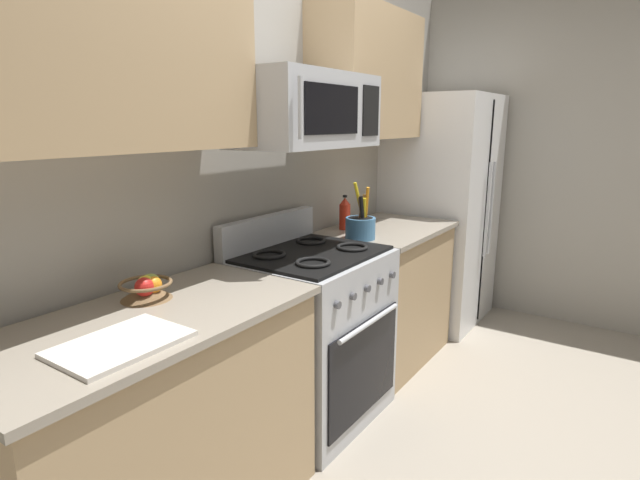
{
  "coord_description": "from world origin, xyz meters",
  "views": [
    {
      "loc": [
        -2.06,
        -0.76,
        1.58
      ],
      "look_at": [
        -0.11,
        0.57,
        1.03
      ],
      "focal_mm": 28.24,
      "sensor_mm": 36.0,
      "label": 1
    }
  ],
  "objects_px": {
    "microwave": "(306,110)",
    "utensil_crock": "(361,226)",
    "fruit_basket": "(147,288)",
    "cutting_board": "(121,344)",
    "refrigerator": "(440,210)",
    "bottle_hot_sauce": "(345,214)",
    "range_oven": "(312,333)"
  },
  "relations": [
    {
      "from": "fruit_basket",
      "to": "cutting_board",
      "type": "height_order",
      "value": "fruit_basket"
    },
    {
      "from": "cutting_board",
      "to": "range_oven",
      "type": "bearing_deg",
      "value": 6.56
    },
    {
      "from": "utensil_crock",
      "to": "microwave",
      "type": "bearing_deg",
      "value": 173.97
    },
    {
      "from": "range_oven",
      "to": "cutting_board",
      "type": "height_order",
      "value": "range_oven"
    },
    {
      "from": "range_oven",
      "to": "microwave",
      "type": "height_order",
      "value": "microwave"
    },
    {
      "from": "fruit_basket",
      "to": "bottle_hot_sauce",
      "type": "distance_m",
      "value": 1.56
    },
    {
      "from": "utensil_crock",
      "to": "refrigerator",
      "type": "bearing_deg",
      "value": 0.2
    },
    {
      "from": "range_oven",
      "to": "microwave",
      "type": "relative_size",
      "value": 1.37
    },
    {
      "from": "range_oven",
      "to": "refrigerator",
      "type": "relative_size",
      "value": 0.61
    },
    {
      "from": "microwave",
      "to": "bottle_hot_sauce",
      "type": "distance_m",
      "value": 0.92
    },
    {
      "from": "fruit_basket",
      "to": "cutting_board",
      "type": "distance_m",
      "value": 0.43
    },
    {
      "from": "utensil_crock",
      "to": "fruit_basket",
      "type": "height_order",
      "value": "utensil_crock"
    },
    {
      "from": "microwave",
      "to": "cutting_board",
      "type": "relative_size",
      "value": 2.08
    },
    {
      "from": "fruit_basket",
      "to": "refrigerator",
      "type": "bearing_deg",
      "value": -3.47
    },
    {
      "from": "bottle_hot_sauce",
      "to": "fruit_basket",
      "type": "bearing_deg",
      "value": -178.03
    },
    {
      "from": "refrigerator",
      "to": "fruit_basket",
      "type": "distance_m",
      "value": 2.68
    },
    {
      "from": "bottle_hot_sauce",
      "to": "utensil_crock",
      "type": "bearing_deg",
      "value": -129.56
    },
    {
      "from": "refrigerator",
      "to": "microwave",
      "type": "distance_m",
      "value": 1.92
    },
    {
      "from": "microwave",
      "to": "cutting_board",
      "type": "height_order",
      "value": "microwave"
    },
    {
      "from": "refrigerator",
      "to": "utensil_crock",
      "type": "distance_m",
      "value": 1.3
    },
    {
      "from": "range_oven",
      "to": "refrigerator",
      "type": "bearing_deg",
      "value": -0.56
    },
    {
      "from": "microwave",
      "to": "range_oven",
      "type": "bearing_deg",
      "value": -90.0
    },
    {
      "from": "range_oven",
      "to": "bottle_hot_sauce",
      "type": "relative_size",
      "value": 4.93
    },
    {
      "from": "microwave",
      "to": "utensil_crock",
      "type": "relative_size",
      "value": 2.36
    },
    {
      "from": "range_oven",
      "to": "fruit_basket",
      "type": "height_order",
      "value": "range_oven"
    },
    {
      "from": "fruit_basket",
      "to": "cutting_board",
      "type": "bearing_deg",
      "value": -137.98
    },
    {
      "from": "refrigerator",
      "to": "bottle_hot_sauce",
      "type": "distance_m",
      "value": 1.15
    },
    {
      "from": "range_oven",
      "to": "bottle_hot_sauce",
      "type": "xyz_separation_m",
      "value": [
        0.65,
        0.2,
        0.54
      ]
    },
    {
      "from": "utensil_crock",
      "to": "bottle_hot_sauce",
      "type": "bearing_deg",
      "value": 50.44
    },
    {
      "from": "cutting_board",
      "to": "utensil_crock",
      "type": "bearing_deg",
      "value": 4.01
    },
    {
      "from": "microwave",
      "to": "bottle_hot_sauce",
      "type": "bearing_deg",
      "value": 14.63
    },
    {
      "from": "refrigerator",
      "to": "fruit_basket",
      "type": "xyz_separation_m",
      "value": [
        -2.68,
        0.16,
        0.06
      ]
    }
  ]
}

